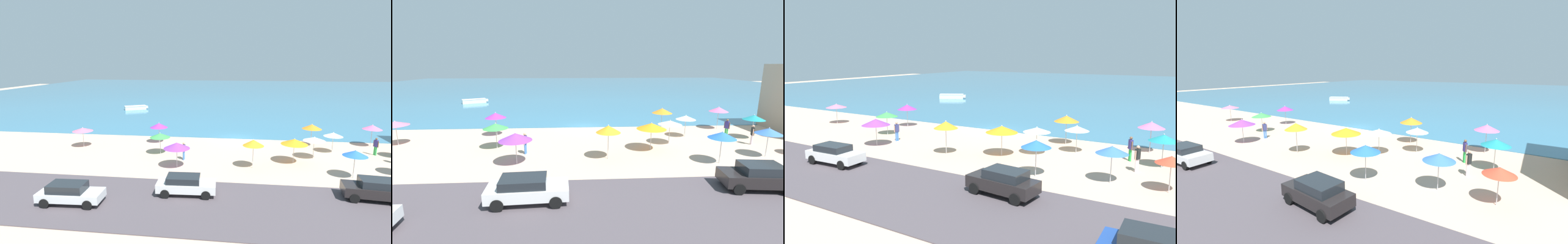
% 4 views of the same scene
% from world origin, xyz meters
% --- Properties ---
extents(ground_plane, '(160.00, 160.00, 0.00)m').
position_xyz_m(ground_plane, '(0.00, 0.00, 0.00)').
color(ground_plane, '#CFAC8F').
extents(sea, '(150.00, 110.00, 0.05)m').
position_xyz_m(sea, '(0.00, 55.00, 0.03)').
color(sea, teal).
rests_on(sea, ground_plane).
extents(coastal_road, '(80.00, 8.00, 0.06)m').
position_xyz_m(coastal_road, '(0.00, -18.00, 0.03)').
color(coastal_road, '#4E454B').
rests_on(coastal_road, ground_plane).
extents(beach_umbrella_0, '(1.98, 1.98, 2.40)m').
position_xyz_m(beach_umbrella_0, '(16.08, -5.50, 2.10)').
color(beach_umbrella_0, '#B2B2B7').
rests_on(beach_umbrella_0, ground_plane).
extents(beach_umbrella_1, '(2.10, 2.10, 2.23)m').
position_xyz_m(beach_umbrella_1, '(7.38, -6.74, 1.98)').
color(beach_umbrella_1, '#B2B2B7').
rests_on(beach_umbrella_1, ground_plane).
extents(beach_umbrella_2, '(2.38, 2.38, 2.38)m').
position_xyz_m(beach_umbrella_2, '(-5.42, -10.93, 2.04)').
color(beach_umbrella_2, '#B2B2B7').
rests_on(beach_umbrella_2, ground_plane).
extents(beach_umbrella_3, '(1.90, 1.90, 2.22)m').
position_xyz_m(beach_umbrella_3, '(9.82, -4.50, 1.95)').
color(beach_umbrella_3, '#B2B2B7').
rests_on(beach_umbrella_3, ground_plane).
extents(beach_umbrella_4, '(2.46, 2.46, 2.39)m').
position_xyz_m(beach_umbrella_4, '(5.20, -8.35, 2.07)').
color(beach_umbrella_4, '#B2B2B7').
rests_on(beach_umbrella_4, ground_plane).
extents(beach_umbrella_5, '(1.94, 1.94, 2.43)m').
position_xyz_m(beach_umbrella_5, '(9.36, -11.63, 2.12)').
color(beach_umbrella_5, '#B2B2B7').
rests_on(beach_umbrella_5, ground_plane).
extents(beach_umbrella_6, '(1.93, 1.93, 2.36)m').
position_xyz_m(beach_umbrella_6, '(13.75, -10.49, 2.06)').
color(beach_umbrella_6, '#B2B2B7').
rests_on(beach_umbrella_6, ground_plane).
extents(beach_umbrella_7, '(2.10, 2.10, 2.58)m').
position_xyz_m(beach_umbrella_7, '(8.20, -2.20, 2.25)').
color(beach_umbrella_7, '#B2B2B7').
rests_on(beach_umbrella_7, ground_plane).
extents(beach_umbrella_8, '(1.87, 1.87, 2.68)m').
position_xyz_m(beach_umbrella_8, '(1.33, -10.22, 2.34)').
color(beach_umbrella_8, '#B2B2B7').
rests_on(beach_umbrella_8, ground_plane).
extents(beach_umbrella_9, '(2.06, 2.06, 2.43)m').
position_xyz_m(beach_umbrella_9, '(-9.03, -2.96, 2.09)').
color(beach_umbrella_9, '#B2B2B7').
rests_on(beach_umbrella_9, ground_plane).
extents(beach_umbrella_10, '(2.21, 2.21, 2.24)m').
position_xyz_m(beach_umbrella_10, '(-16.98, -5.69, 1.98)').
color(beach_umbrella_10, '#B2B2B7').
rests_on(beach_umbrella_10, ground_plane).
extents(beach_umbrella_11, '(2.08, 2.08, 2.26)m').
position_xyz_m(beach_umbrella_11, '(-7.87, -7.16, 1.97)').
color(beach_umbrella_11, '#B2B2B7').
rests_on(beach_umbrella_11, ground_plane).
extents(beach_umbrella_12, '(1.71, 1.71, 2.20)m').
position_xyz_m(beach_umbrella_12, '(16.96, -10.50, 1.92)').
color(beach_umbrella_12, '#B2B2B7').
rests_on(beach_umbrella_12, ground_plane).
extents(beach_umbrella_13, '(2.01, 2.01, 2.54)m').
position_xyz_m(beach_umbrella_13, '(14.81, -1.52, 2.22)').
color(beach_umbrella_13, '#B2B2B7').
rests_on(beach_umbrella_13, ground_plane).
extents(bather_0, '(0.29, 0.56, 1.76)m').
position_xyz_m(bather_0, '(-5.16, -8.74, 0.99)').
color(bather_0, '#4079D0').
rests_on(bather_0, ground_plane).
extents(bather_1, '(0.35, 0.53, 1.81)m').
position_xyz_m(bather_1, '(14.76, -7.36, 1.02)').
color(bather_1, silver).
rests_on(bather_1, ground_plane).
extents(bather_2, '(0.38, 0.50, 1.83)m').
position_xyz_m(bather_2, '(13.90, -4.83, 1.03)').
color(bather_2, green).
rests_on(bather_2, ground_plane).
extents(parked_car_0, '(4.07, 2.18, 1.49)m').
position_xyz_m(parked_car_0, '(9.20, -15.76, 0.85)').
color(parked_car_0, black).
rests_on(parked_car_0, coastal_road).
extents(parked_car_4, '(4.26, 1.96, 1.38)m').
position_xyz_m(parked_car_4, '(-3.74, -16.49, 0.80)').
color(parked_car_4, silver).
rests_on(parked_car_4, coastal_road).
extents(skiff_nearshore, '(4.43, 3.13, 0.76)m').
position_xyz_m(skiff_nearshore, '(-19.49, 20.22, 0.43)').
color(skiff_nearshore, white).
rests_on(skiff_nearshore, sea).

